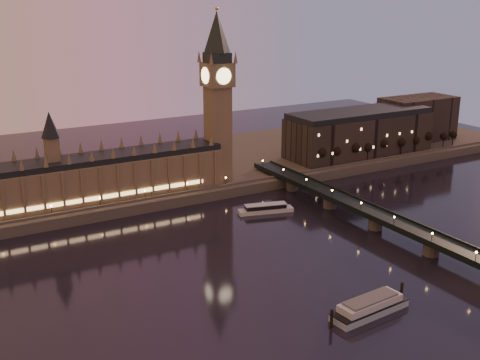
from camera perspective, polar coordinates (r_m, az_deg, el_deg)
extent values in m
plane|color=black|center=(256.14, -0.05, -9.79)|extent=(700.00, 700.00, 0.00)
cube|color=#423D35|center=(406.67, -7.95, 0.77)|extent=(560.00, 130.00, 6.00)
cube|color=brown|center=(342.32, -16.13, -0.41)|extent=(180.00, 26.00, 22.00)
cube|color=black|center=(338.92, -16.30, 1.62)|extent=(180.00, 22.00, 3.20)
cube|color=#FFCC7F|center=(331.59, -15.46, -2.01)|extent=(153.00, 0.25, 2.20)
cube|color=brown|center=(369.63, -2.10, 4.40)|extent=(13.00, 13.00, 58.00)
cube|color=brown|center=(363.51, -2.16, 9.95)|extent=(16.00, 16.00, 14.00)
cylinder|color=#FFEAA5|center=(356.34, -1.54, 9.81)|extent=(9.60, 0.35, 9.60)
cylinder|color=#FFEAA5|center=(359.81, -3.33, 9.86)|extent=(0.35, 9.60, 9.60)
cube|color=black|center=(362.43, -2.18, 11.52)|extent=(13.00, 13.00, 6.00)
cone|color=black|center=(361.31, -2.21, 13.89)|extent=(17.68, 17.68, 24.00)
sphere|color=gold|center=(360.85, -2.23, 15.95)|extent=(2.00, 2.00, 2.00)
cube|color=black|center=(305.26, 15.16, -4.24)|extent=(13.00, 260.00, 2.00)
cube|color=black|center=(300.52, 14.32, -4.21)|extent=(0.60, 260.00, 1.00)
cube|color=black|center=(309.02, 16.02, -3.75)|extent=(0.60, 260.00, 1.00)
cube|color=black|center=(443.39, 11.20, 4.23)|extent=(110.00, 36.00, 28.00)
cube|color=black|center=(440.23, 11.32, 6.26)|extent=(108.00, 34.00, 4.00)
cube|color=black|center=(498.86, 16.46, 5.61)|extent=(60.00, 30.00, 34.00)
cylinder|color=black|center=(402.39, 7.59, 1.74)|extent=(0.70, 0.70, 9.31)
sphere|color=black|center=(401.15, 7.61, 2.41)|extent=(6.21, 6.21, 6.21)
cylinder|color=black|center=(411.00, 9.18, 1.99)|extent=(0.70, 0.70, 9.31)
sphere|color=black|center=(409.79, 9.21, 2.65)|extent=(6.21, 6.21, 6.21)
cylinder|color=black|center=(419.93, 10.71, 2.23)|extent=(0.70, 0.70, 9.31)
sphere|color=black|center=(418.75, 10.74, 2.88)|extent=(6.21, 6.21, 6.21)
cylinder|color=black|center=(429.15, 12.17, 2.46)|extent=(0.70, 0.70, 9.31)
sphere|color=black|center=(427.99, 12.21, 3.09)|extent=(6.21, 6.21, 6.21)
cylinder|color=black|center=(438.65, 13.57, 2.68)|extent=(0.70, 0.70, 9.31)
sphere|color=black|center=(437.51, 13.62, 3.30)|extent=(6.21, 6.21, 6.21)
cylinder|color=black|center=(448.40, 14.91, 2.89)|extent=(0.70, 0.70, 9.31)
sphere|color=black|center=(447.29, 14.96, 3.49)|extent=(6.21, 6.21, 6.21)
cylinder|color=black|center=(458.39, 16.20, 3.09)|extent=(0.70, 0.70, 9.31)
sphere|color=black|center=(457.30, 16.25, 3.68)|extent=(6.21, 6.21, 6.21)
cylinder|color=black|center=(468.61, 17.43, 3.27)|extent=(0.70, 0.70, 9.31)
sphere|color=black|center=(467.54, 17.48, 3.85)|extent=(6.21, 6.21, 6.21)
cylinder|color=black|center=(479.03, 18.60, 3.45)|extent=(0.70, 0.70, 9.31)
sphere|color=black|center=(477.99, 18.66, 4.02)|extent=(6.21, 6.21, 6.21)
cylinder|color=black|center=(489.66, 19.73, 3.62)|extent=(0.70, 0.70, 9.31)
sphere|color=black|center=(488.64, 19.79, 4.17)|extent=(6.21, 6.21, 6.21)
cube|color=silver|center=(336.27, 2.44, -2.90)|extent=(31.61, 14.45, 2.27)
cube|color=black|center=(335.51, 2.45, -2.54)|extent=(23.53, 11.21, 2.27)
cube|color=silver|center=(335.06, 2.45, -2.32)|extent=(24.20, 11.63, 0.41)
cube|color=#9BB4C6|center=(238.59, 12.19, -11.99)|extent=(34.13, 12.20, 2.72)
cube|color=black|center=(237.82, 12.21, -11.65)|extent=(34.13, 12.20, 0.52)
cube|color=silver|center=(237.06, 12.24, -11.30)|extent=(27.79, 10.63, 2.72)
cube|color=#595B5E|center=(236.26, 12.26, -10.93)|extent=(23.53, 9.23, 0.73)
cylinder|color=black|center=(226.28, 8.68, -12.85)|extent=(1.15, 1.15, 7.11)
cylinder|color=black|center=(250.95, 15.07, -10.12)|extent=(1.15, 1.15, 7.11)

